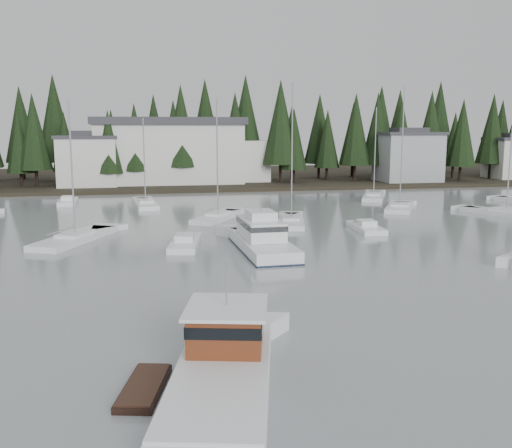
{
  "coord_description": "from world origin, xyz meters",
  "views": [
    {
      "loc": [
        -8.26,
        -15.39,
        9.5
      ],
      "look_at": [
        -0.63,
        25.84,
        2.5
      ],
      "focal_mm": 40.0,
      "sensor_mm": 36.0,
      "label": 1
    }
  ],
  "objects": [
    {
      "name": "sailboat_1",
      "position": [
        -14.79,
        34.74,
        0.06
      ],
      "size": [
        6.81,
        10.53,
        12.47
      ],
      "rotation": [
        0.0,
        0.0,
        1.15
      ],
      "color": "white",
      "rests_on": "ground"
    },
    {
      "name": "runabout_1",
      "position": [
        11.7,
        34.87,
        0.13
      ],
      "size": [
        2.49,
        5.68,
        1.42
      ],
      "rotation": [
        0.0,
        0.0,
        1.52
      ],
      "color": "white",
      "rests_on": "ground"
    },
    {
      "name": "sailboat_6",
      "position": [
        -8.98,
        56.9,
        0.06
      ],
      "size": [
        3.39,
        9.79,
        11.39
      ],
      "rotation": [
        0.0,
        0.0,
        1.67
      ],
      "color": "white",
      "rests_on": "ground"
    },
    {
      "name": "house_east_a",
      "position": [
        36.0,
        78.0,
        4.9
      ],
      "size": [
        10.6,
        8.48,
        9.25
      ],
      "color": "#999EA0",
      "rests_on": "ground"
    },
    {
      "name": "sailboat_2",
      "position": [
        5.68,
        40.16,
        0.09
      ],
      "size": [
        4.55,
        9.37,
        14.53
      ],
      "rotation": [
        0.0,
        0.0,
        1.33
      ],
      "color": "white",
      "rests_on": "ground"
    },
    {
      "name": "sailboat_7",
      "position": [
        -1.33,
        44.38,
        0.08
      ],
      "size": [
        6.67,
        9.04,
        13.22
      ],
      "rotation": [
        0.0,
        0.0,
        1.05
      ],
      "color": "white",
      "rests_on": "ground"
    },
    {
      "name": "sailboat_10",
      "position": [
        22.25,
        59.29,
        0.07
      ],
      "size": [
        6.61,
        10.39,
        12.98
      ],
      "rotation": [
        0.0,
        0.0,
        1.14
      ],
      "color": "white",
      "rests_on": "ground"
    },
    {
      "name": "conifer_treeline",
      "position": [
        0.0,
        86.0,
        0.0
      ],
      "size": [
        200.0,
        22.0,
        20.0
      ],
      "primitive_type": null,
      "color": "black",
      "rests_on": "ground"
    },
    {
      "name": "far_shore_land",
      "position": [
        0.0,
        97.0,
        0.0
      ],
      "size": [
        240.0,
        54.0,
        1.0
      ],
      "primitive_type": "cube",
      "color": "black",
      "rests_on": "ground"
    },
    {
      "name": "sailboat_11",
      "position": [
        30.55,
        41.2,
        0.07
      ],
      "size": [
        6.65,
        10.28,
        12.72
      ],
      "rotation": [
        0.0,
        0.0,
        2.02
      ],
      "color": "white",
      "rests_on": "ground"
    },
    {
      "name": "sailboat_0",
      "position": [
        20.88,
        47.75,
        0.09
      ],
      "size": [
        6.46,
        8.63,
        14.94
      ],
      "rotation": [
        0.0,
        0.0,
        1.07
      ],
      "color": "white",
      "rests_on": "ground"
    },
    {
      "name": "ground",
      "position": [
        0.0,
        0.0,
        0.0
      ],
      "size": [
        260.0,
        260.0,
        0.0
      ],
      "primitive_type": "plane",
      "color": "gray",
      "rests_on": "ground"
    },
    {
      "name": "cabin_cruiser_center",
      "position": [
        0.25,
        28.07,
        0.72
      ],
      "size": [
        3.91,
        11.34,
        4.82
      ],
      "rotation": [
        0.0,
        0.0,
        1.61
      ],
      "color": "white",
      "rests_on": "ground"
    },
    {
      "name": "harbor_inn",
      "position": [
        -2.96,
        82.34,
        5.78
      ],
      "size": [
        29.5,
        11.5,
        10.9
      ],
      "color": "silver",
      "rests_on": "ground"
    },
    {
      "name": "lobster_boat_brown",
      "position": [
        -5.94,
        4.52,
        0.58
      ],
      "size": [
        6.7,
        10.82,
        5.1
      ],
      "rotation": [
        0.0,
        0.0,
        1.35
      ],
      "color": "white",
      "rests_on": "ground"
    },
    {
      "name": "runabout_4",
      "position": [
        -5.67,
        30.64,
        0.13
      ],
      "size": [
        3.22,
        6.83,
        1.42
      ],
      "rotation": [
        0.0,
        0.0,
        1.41
      ],
      "color": "white",
      "rests_on": "ground"
    },
    {
      "name": "runabout_3",
      "position": [
        -18.81,
        60.4,
        0.13
      ],
      "size": [
        2.45,
        5.87,
        1.42
      ],
      "rotation": [
        0.0,
        0.0,
        1.62
      ],
      "color": "white",
      "rests_on": "ground"
    },
    {
      "name": "house_west",
      "position": [
        -18.0,
        79.0,
        4.65
      ],
      "size": [
        9.54,
        7.42,
        8.75
      ],
      "color": "silver",
      "rests_on": "ground"
    }
  ]
}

